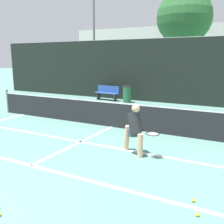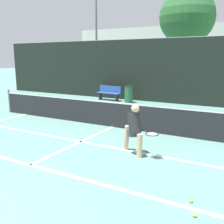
{
  "view_description": "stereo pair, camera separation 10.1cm",
  "coord_description": "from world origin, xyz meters",
  "px_view_note": "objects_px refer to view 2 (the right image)",
  "views": [
    {
      "loc": [
        4.45,
        -1.37,
        2.5
      ],
      "look_at": [
        0.9,
        5.22,
        0.95
      ],
      "focal_mm": 42.0,
      "sensor_mm": 36.0,
      "label": 1
    },
    {
      "loc": [
        4.54,
        -1.32,
        2.5
      ],
      "look_at": [
        0.9,
        5.22,
        0.95
      ],
      "focal_mm": 42.0,
      "sensor_mm": 36.0,
      "label": 2
    }
  ],
  "objects_px": {
    "player_practicing": "(134,128)",
    "parked_car": "(122,83)",
    "courtside_bench": "(109,92)",
    "trash_bin": "(129,94)"
  },
  "relations": [
    {
      "from": "trash_bin",
      "to": "player_practicing",
      "type": "bearing_deg",
      "value": -63.49
    },
    {
      "from": "player_practicing",
      "to": "parked_car",
      "type": "xyz_separation_m",
      "value": [
        -6.21,
        11.53,
        -0.08
      ]
    },
    {
      "from": "player_practicing",
      "to": "courtside_bench",
      "type": "relative_size",
      "value": 0.87
    },
    {
      "from": "trash_bin",
      "to": "parked_car",
      "type": "xyz_separation_m",
      "value": [
        -2.57,
        4.23,
        0.16
      ]
    },
    {
      "from": "courtside_bench",
      "to": "trash_bin",
      "type": "distance_m",
      "value": 1.42
    },
    {
      "from": "courtside_bench",
      "to": "parked_car",
      "type": "bearing_deg",
      "value": 112.23
    },
    {
      "from": "trash_bin",
      "to": "parked_car",
      "type": "distance_m",
      "value": 4.96
    },
    {
      "from": "parked_car",
      "to": "player_practicing",
      "type": "bearing_deg",
      "value": -61.7
    },
    {
      "from": "courtside_bench",
      "to": "trash_bin",
      "type": "xyz_separation_m",
      "value": [
        1.4,
        -0.21,
        0.01
      ]
    },
    {
      "from": "player_practicing",
      "to": "parked_car",
      "type": "height_order",
      "value": "parked_car"
    }
  ]
}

